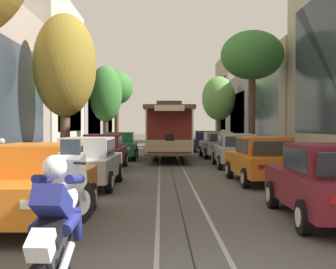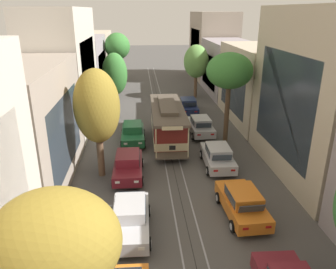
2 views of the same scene
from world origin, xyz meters
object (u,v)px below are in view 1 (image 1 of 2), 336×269
(parked_car_orange_second_right, at_px, (263,160))
(pedestrian_on_left_pavement, at_px, (2,158))
(street_tree_kerb_left_second, at_px, (65,66))
(parked_car_silver_second_left, at_px, (87,162))
(parked_car_green_fourth_left, at_px, (120,146))
(street_tree_kerb_right_second, at_px, (252,56))
(parked_car_silver_fourth_right, at_px, (218,145))
(parked_car_maroon_mid_left, at_px, (103,151))
(parked_car_navy_fifth_right, at_px, (205,141))
(street_tree_kerb_left_fourth, at_px, (117,88))
(street_tree_kerb_left_mid, at_px, (106,94))
(cable_car_trolley, at_px, (169,131))
(parked_car_maroon_near_right, at_px, (329,182))
(parked_car_orange_near_left, at_px, (36,183))
(street_tree_kerb_right_mid, at_px, (219,99))
(parked_car_silver_mid_right, at_px, (236,150))
(motorcycle_with_rider, at_px, (60,217))

(parked_car_orange_second_right, height_order, pedestrian_on_left_pavement, parked_car_orange_second_right)
(parked_car_orange_second_right, xyz_separation_m, street_tree_kerb_left_second, (-7.87, 5.37, 3.88))
(parked_car_silver_second_left, relative_size, pedestrian_on_left_pavement, 2.84)
(parked_car_green_fourth_left, xyz_separation_m, street_tree_kerb_right_second, (7.54, -0.92, 5.09))
(parked_car_orange_second_right, bearing_deg, pedestrian_on_left_pavement, -178.93)
(parked_car_silver_fourth_right, bearing_deg, parked_car_maroon_mid_left, -129.64)
(parked_car_navy_fifth_right, distance_m, street_tree_kerb_left_fourth, 14.88)
(parked_car_silver_fourth_right, bearing_deg, street_tree_kerb_left_mid, 141.58)
(parked_car_silver_fourth_right, height_order, cable_car_trolley, cable_car_trolley)
(parked_car_maroon_near_right, height_order, pedestrian_on_left_pavement, parked_car_maroon_near_right)
(parked_car_maroon_near_right, relative_size, parked_car_navy_fifth_right, 1.00)
(parked_car_orange_near_left, height_order, street_tree_kerb_right_second, street_tree_kerb_right_second)
(parked_car_orange_near_left, distance_m, parked_car_silver_fourth_right, 19.70)
(parked_car_silver_second_left, xyz_separation_m, parked_car_maroon_near_right, (5.84, -5.29, 0.00))
(parked_car_silver_second_left, relative_size, street_tree_kerb_left_mid, 0.68)
(parked_car_maroon_mid_left, relative_size, street_tree_kerb_right_mid, 0.68)
(parked_car_silver_mid_right, height_order, parked_car_silver_fourth_right, same)
(parked_car_maroon_mid_left, bearing_deg, motorcycle_with_rider, -84.47)
(parked_car_orange_near_left, distance_m, parked_car_maroon_mid_left, 11.37)
(parked_car_green_fourth_left, relative_size, parked_car_orange_second_right, 0.99)
(street_tree_kerb_right_mid, bearing_deg, parked_car_green_fourth_left, -117.63)
(parked_car_maroon_mid_left, distance_m, parked_car_maroon_near_right, 12.77)
(parked_car_silver_mid_right, distance_m, cable_car_trolley, 6.06)
(parked_car_orange_second_right, relative_size, pedestrian_on_left_pavement, 2.86)
(parked_car_green_fourth_left, relative_size, street_tree_kerb_left_fourth, 0.58)
(parked_car_orange_second_right, xyz_separation_m, parked_car_navy_fifth_right, (-0.14, 19.00, 0.00))
(parked_car_orange_second_right, xyz_separation_m, pedestrian_on_left_pavement, (-8.83, -0.17, 0.07))
(parked_car_orange_near_left, height_order, parked_car_silver_second_left, same)
(street_tree_kerb_right_mid, bearing_deg, parked_car_maroon_near_right, -93.17)
(parked_car_maroon_mid_left, distance_m, parked_car_silver_mid_right, 6.22)
(parked_car_navy_fifth_right, relative_size, cable_car_trolley, 0.48)
(parked_car_maroon_mid_left, distance_m, pedestrian_on_left_pavement, 5.89)
(parked_car_silver_second_left, distance_m, parked_car_maroon_near_right, 7.88)
(parked_car_silver_second_left, height_order, street_tree_kerb_left_fourth, street_tree_kerb_left_fourth)
(street_tree_kerb_right_second, bearing_deg, parked_car_orange_second_right, -99.37)
(street_tree_kerb_left_fourth, relative_size, cable_car_trolley, 0.83)
(parked_car_green_fourth_left, distance_m, parked_car_orange_second_right, 12.58)
(parked_car_silver_mid_right, distance_m, street_tree_kerb_left_second, 8.84)
(parked_car_navy_fifth_right, bearing_deg, street_tree_kerb_right_second, -78.30)
(parked_car_silver_mid_right, height_order, cable_car_trolley, cable_car_trolley)
(parked_car_green_fourth_left, bearing_deg, parked_car_maroon_mid_left, -92.26)
(street_tree_kerb_right_second, bearing_deg, street_tree_kerb_left_fourth, 115.27)
(parked_car_navy_fifth_right, height_order, street_tree_kerb_left_second, street_tree_kerb_left_second)
(street_tree_kerb_right_mid, bearing_deg, street_tree_kerb_left_second, -115.35)
(parked_car_maroon_mid_left, relative_size, parked_car_silver_fourth_right, 0.99)
(cable_car_trolley, bearing_deg, motorcycle_with_rider, -94.21)
(parked_car_silver_fourth_right, bearing_deg, parked_car_orange_second_right, -90.07)
(parked_car_orange_near_left, relative_size, parked_car_silver_fourth_right, 1.00)
(street_tree_kerb_left_fourth, xyz_separation_m, street_tree_kerb_right_second, (9.65, -20.43, 0.11))
(parked_car_maroon_near_right, bearing_deg, street_tree_kerb_left_second, 124.29)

